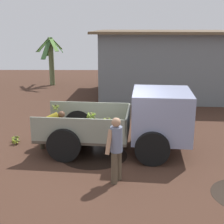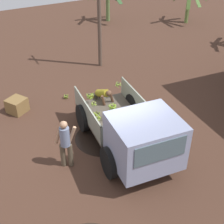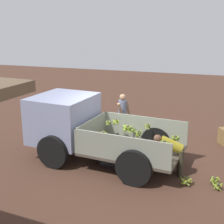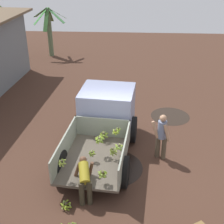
# 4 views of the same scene
# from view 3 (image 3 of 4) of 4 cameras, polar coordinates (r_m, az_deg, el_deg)

# --- Properties ---
(ground) EXTENTS (36.00, 36.00, 0.00)m
(ground) POSITION_cam_3_polar(r_m,az_deg,el_deg) (9.84, -0.45, -8.31)
(ground) COLOR #462C20
(mud_patch_0) EXTENTS (1.99, 1.99, 0.01)m
(mud_patch_0) POSITION_cam_3_polar(r_m,az_deg,el_deg) (9.82, 2.82, -8.35)
(mud_patch_0) COLOR black
(mud_patch_0) RESTS_ON ground
(mud_patch_1) EXTENTS (1.64, 1.64, 0.01)m
(mud_patch_1) POSITION_cam_3_polar(r_m,az_deg,el_deg) (13.10, -9.94, -2.28)
(mud_patch_1) COLOR black
(mud_patch_1) RESTS_ON ground
(cargo_truck) EXTENTS (4.70, 2.55, 1.90)m
(cargo_truck) POSITION_cam_3_polar(r_m,az_deg,el_deg) (9.65, -6.55, -2.30)
(cargo_truck) COLOR #4D4439
(cargo_truck) RESTS_ON ground
(person_foreground_visitor) EXTENTS (0.49, 0.67, 1.65)m
(person_foreground_visitor) POSITION_cam_3_polar(r_m,az_deg,el_deg) (11.11, 1.94, -0.41)
(person_foreground_visitor) COLOR brown
(person_foreground_visitor) RESTS_ON ground
(person_worker_loading) EXTENTS (0.85, 0.64, 1.15)m
(person_worker_loading) POSITION_cam_3_polar(r_m,az_deg,el_deg) (8.66, 10.87, -6.95)
(person_worker_loading) COLOR #352F21
(person_worker_loading) RESTS_ON ground
(banana_bunch_on_ground_1) EXTENTS (0.34, 0.32, 0.24)m
(banana_bunch_on_ground_1) POSITION_cam_3_polar(r_m,az_deg,el_deg) (8.44, 13.40, -12.07)
(banana_bunch_on_ground_1) COLOR #463F2D
(banana_bunch_on_ground_1) RESTS_ON ground
(banana_bunch_on_ground_2) EXTENTS (0.26, 0.26, 0.20)m
(banana_bunch_on_ground_2) POSITION_cam_3_polar(r_m,az_deg,el_deg) (8.46, 18.80, -12.64)
(banana_bunch_on_ground_2) COLOR brown
(banana_bunch_on_ground_2) RESTS_ON ground
(banana_bunch_on_ground_3) EXTENTS (0.26, 0.25, 0.21)m
(banana_bunch_on_ground_3) POSITION_cam_3_polar(r_m,az_deg,el_deg) (8.68, 18.29, -11.77)
(banana_bunch_on_ground_3) COLOR #47402E
(banana_bunch_on_ground_3) RESTS_ON ground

